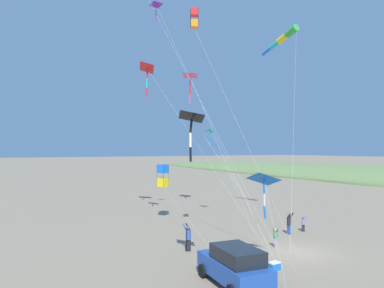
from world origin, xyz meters
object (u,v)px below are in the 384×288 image
object	(u,v)px
person_child_green_jacket	(303,223)
kite_delta_green_low_center	(192,117)
kite_delta_checkered_midright	(264,180)
kite_delta_black_fish_shape	(211,131)
kite_delta_blue_topmost	(148,68)
kite_windsock_orange_high_right	(284,38)
kite_box_white_trailing	(163,176)
person_child_grey_jacket	(289,222)
person_adult_flyer	(188,236)
kite_delta_small_distant	(190,76)
kite_box_yellow_midlevel	(195,19)
parked_car	(235,265)
cooler_box	(274,266)
person_bystander_far	(275,236)
kite_delta_magenta_far_left	(157,7)

from	to	relation	value
person_child_green_jacket	kite_delta_green_low_center	xyz separation A→B (m)	(-12.72, -4.41, 7.28)
person_child_green_jacket	kite_delta_checkered_midright	size ratio (longest dim) A/B	0.24
kite_delta_black_fish_shape	kite_delta_blue_topmost	xyz separation A→B (m)	(-6.09, 0.67, 5.30)
kite_windsock_orange_high_right	kite_delta_black_fish_shape	world-z (taller)	kite_windsock_orange_high_right
kite_box_white_trailing	person_child_grey_jacket	bearing A→B (deg)	-60.40
person_adult_flyer	kite_delta_checkered_midright	distance (m)	6.24
person_child_green_jacket	kite_delta_small_distant	size ratio (longest dim) A/B	0.09
kite_box_yellow_midlevel	kite_box_white_trailing	distance (m)	15.15
parked_car	kite_delta_green_low_center	xyz separation A→B (m)	(-1.29, 1.69, 7.01)
cooler_box	person_bystander_far	size ratio (longest dim) A/B	0.46
kite_delta_green_low_center	person_child_grey_jacket	bearing A→B (deg)	21.24
cooler_box	kite_box_yellow_midlevel	size ratio (longest dim) A/B	0.04
person_child_grey_jacket	kite_delta_green_low_center	world-z (taller)	kite_delta_green_low_center
person_child_grey_jacket	kite_delta_small_distant	distance (m)	18.18
person_child_green_jacket	cooler_box	bearing A→B (deg)	-146.79
parked_car	kite_box_white_trailing	xyz separation A→B (m)	(4.15, 15.94, 3.06)
person_child_grey_jacket	kite_delta_small_distant	xyz separation A→B (m)	(-1.20, 12.52, 13.14)
person_child_green_jacket	kite_delta_checkered_midright	world-z (taller)	kite_delta_checkered_midright
person_adult_flyer	kite_delta_black_fish_shape	size ratio (longest dim) A/B	0.14
kite_delta_black_fish_shape	kite_delta_checkered_midright	size ratio (longest dim) A/B	2.44
person_bystander_far	kite_delta_magenta_far_left	world-z (taller)	kite_delta_magenta_far_left
person_bystander_far	kite_delta_green_low_center	size ratio (longest dim) A/B	0.16
person_child_grey_jacket	kite_delta_magenta_far_left	distance (m)	20.37
person_bystander_far	kite_delta_blue_topmost	distance (m)	17.32
kite_delta_magenta_far_left	kite_box_white_trailing	size ratio (longest dim) A/B	1.86
person_child_green_jacket	person_child_grey_jacket	world-z (taller)	person_child_grey_jacket
person_child_green_jacket	kite_delta_checkered_midright	xyz separation A→B (m)	(-8.02, -4.39, 4.01)
parked_car	cooler_box	size ratio (longest dim) A/B	7.24
kite_delta_green_low_center	cooler_box	bearing A→B (deg)	-12.84
person_child_grey_jacket	kite_windsock_orange_high_right	distance (m)	16.18
person_bystander_far	kite_delta_green_low_center	world-z (taller)	kite_delta_green_low_center
kite_delta_checkered_midright	kite_box_white_trailing	size ratio (longest dim) A/B	0.51
person_child_grey_jacket	kite_box_white_trailing	distance (m)	11.85
parked_car	kite_delta_black_fish_shape	size ratio (longest dim) A/B	0.36
parked_car	kite_box_white_trailing	size ratio (longest dim) A/B	0.45
kite_box_white_trailing	person_bystander_far	bearing A→B (deg)	-79.68
person_child_grey_jacket	kite_box_yellow_midlevel	bearing A→B (deg)	-176.16
person_child_grey_jacket	kite_delta_checkered_midright	world-z (taller)	kite_delta_checkered_midright
cooler_box	kite_delta_checkered_midright	world-z (taller)	kite_delta_checkered_midright
person_bystander_far	kite_delta_magenta_far_left	bearing A→B (deg)	111.91
kite_delta_black_fish_shape	kite_delta_green_low_center	distance (m)	15.88
kite_delta_magenta_far_left	kite_delta_green_low_center	bearing A→B (deg)	-107.39
kite_delta_blue_topmost	person_bystander_far	bearing A→B (deg)	-69.70
kite_box_white_trailing	kite_delta_magenta_far_left	bearing A→B (deg)	-126.17
person_child_green_jacket	kite_delta_small_distant	world-z (taller)	kite_delta_small_distant
parked_car	person_bystander_far	size ratio (longest dim) A/B	3.36
kite_windsock_orange_high_right	kite_delta_checkered_midright	size ratio (longest dim) A/B	3.33
cooler_box	kite_windsock_orange_high_right	size ratio (longest dim) A/B	0.04
kite_delta_black_fish_shape	kite_delta_small_distant	xyz separation A→B (m)	(0.27, 4.20, 5.97)
cooler_box	person_child_grey_jacket	xyz separation A→B (m)	(6.65, 5.32, 0.70)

